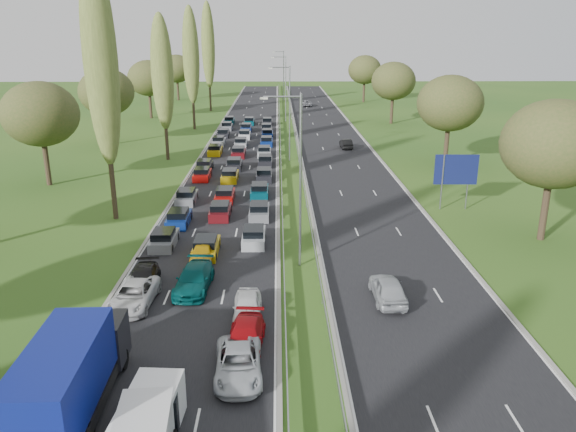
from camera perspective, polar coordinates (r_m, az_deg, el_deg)
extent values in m
plane|color=#285019|center=(75.47, 0.13, 5.97)|extent=(260.00, 260.00, 0.00)
cube|color=black|center=(78.08, -4.90, 6.31)|extent=(10.50, 215.00, 0.04)
cube|color=black|center=(78.34, 5.06, 6.35)|extent=(10.50, 215.00, 0.04)
cube|color=gray|center=(77.79, -0.76, 6.75)|extent=(0.06, 215.00, 0.32)
cube|color=gray|center=(77.84, 0.94, 6.75)|extent=(0.06, 215.00, 0.32)
cylinder|color=gray|center=(38.08, 1.27, 3.32)|extent=(0.18, 0.18, 12.00)
cylinder|color=gray|center=(72.48, 0.17, 10.29)|extent=(0.18, 0.18, 12.00)
cylinder|color=gray|center=(107.27, -0.24, 12.76)|extent=(0.18, 0.18, 12.00)
cylinder|color=gray|center=(142.16, -0.44, 14.02)|extent=(0.18, 0.18, 12.00)
cylinder|color=#2D2116|center=(51.31, -17.46, 3.97)|extent=(0.44, 0.44, 7.92)
ellipsoid|color=#56642B|center=(50.01, -18.51, 14.78)|extent=(2.80, 2.80, 17.60)
cylinder|color=#2D2116|center=(75.27, -12.25, 8.05)|extent=(0.44, 0.44, 6.48)
ellipsoid|color=#56642B|center=(74.39, -12.66, 14.07)|extent=(2.80, 2.80, 14.40)
cylinder|color=#2D2116|center=(99.62, -9.57, 10.74)|extent=(0.44, 0.44, 7.20)
ellipsoid|color=#56642B|center=(98.95, -9.84, 15.80)|extent=(2.80, 2.80, 16.00)
cylinder|color=#2D2116|center=(124.22, -7.92, 12.35)|extent=(0.44, 0.44, 7.92)
ellipsoid|color=#56642B|center=(123.69, -8.12, 16.82)|extent=(2.80, 2.80, 17.60)
cylinder|color=#2D2116|center=(66.16, -23.30, 4.95)|extent=(0.56, 0.56, 4.84)
ellipsoid|color=#38471E|center=(65.31, -23.87, 9.46)|extent=(8.00, 8.00, 6.80)
cylinder|color=#2D2116|center=(88.46, -17.64, 8.50)|extent=(0.56, 0.56, 4.84)
ellipsoid|color=#38471E|center=(87.83, -17.97, 11.90)|extent=(8.00, 8.00, 6.80)
cylinder|color=#2D2116|center=(115.34, -13.80, 10.83)|extent=(0.56, 0.56, 4.84)
ellipsoid|color=#38471E|center=(114.86, -14.00, 13.44)|extent=(8.00, 8.00, 6.80)
cylinder|color=#2D2116|center=(146.57, -11.12, 12.41)|extent=(0.56, 0.56, 4.84)
ellipsoid|color=#38471E|center=(146.19, -11.24, 14.47)|extent=(8.00, 8.00, 6.80)
cylinder|color=#2D2116|center=(48.62, 24.61, 0.52)|extent=(0.56, 0.56, 4.84)
ellipsoid|color=#38471E|center=(47.47, 25.43, 6.61)|extent=(8.00, 8.00, 6.80)
cylinder|color=#2D2116|center=(73.16, 15.78, 6.85)|extent=(0.56, 0.56, 4.84)
ellipsoid|color=#38471E|center=(72.39, 16.14, 10.95)|extent=(8.00, 8.00, 6.80)
cylinder|color=#2D2116|center=(106.75, 10.50, 10.51)|extent=(0.56, 0.56, 4.84)
ellipsoid|color=#38471E|center=(106.22, 10.66, 13.34)|extent=(8.00, 8.00, 6.80)
cylinder|color=#2D2116|center=(141.02, 7.71, 12.38)|extent=(0.56, 0.56, 4.84)
ellipsoid|color=#38471E|center=(140.63, 7.80, 14.52)|extent=(8.00, 8.00, 6.80)
cube|color=slate|center=(44.39, -12.47, -2.49)|extent=(1.75, 4.00, 0.80)
cube|color=navy|center=(49.21, -11.01, -0.37)|extent=(1.75, 4.00, 0.80)
cube|color=slate|center=(55.60, -10.24, 1.80)|extent=(1.75, 4.00, 0.80)
cube|color=#A50C0A|center=(64.43, -8.70, 4.09)|extent=(1.75, 4.00, 0.80)
cube|color=black|center=(68.62, -8.48, 4.95)|extent=(1.75, 4.00, 0.80)
cube|color=#BF990C|center=(77.90, -7.41, 6.53)|extent=(1.75, 4.00, 0.80)
cube|color=#B2B7BC|center=(84.58, -7.04, 7.44)|extent=(1.75, 4.00, 0.80)
cube|color=black|center=(91.36, -6.57, 8.23)|extent=(1.75, 4.00, 0.80)
cube|color=slate|center=(98.67, -6.20, 8.96)|extent=(1.75, 4.00, 0.80)
cube|color=#053F4C|center=(105.55, -5.97, 9.54)|extent=(1.75, 4.00, 0.80)
cube|color=#BF990C|center=(42.22, -8.30, -3.32)|extent=(1.75, 4.00, 0.80)
cube|color=#590F14|center=(50.65, -6.88, 0.36)|extent=(1.75, 4.00, 0.80)
cube|color=#A50C0A|center=(55.60, -6.42, 1.97)|extent=(1.75, 4.00, 0.80)
cube|color=#BF990C|center=(63.33, -5.92, 3.96)|extent=(1.75, 4.00, 0.80)
cube|color=black|center=(69.05, -5.47, 5.14)|extent=(1.75, 4.00, 0.80)
cube|color=#590F14|center=(76.15, -5.04, 6.35)|extent=(1.75, 4.00, 0.80)
cube|color=#B2B7BC|center=(82.96, -4.80, 7.31)|extent=(1.75, 4.00, 0.80)
cube|color=silver|center=(90.03, -4.42, 8.15)|extent=(1.75, 4.00, 0.80)
cube|color=navy|center=(96.77, -4.26, 8.84)|extent=(1.75, 4.00, 0.80)
cube|color=#053F4C|center=(104.22, -3.94, 9.49)|extent=(1.75, 4.00, 0.80)
cube|color=#B2B7BC|center=(44.04, -3.49, -2.25)|extent=(1.75, 4.00, 0.80)
cube|color=slate|center=(50.30, -2.93, 0.35)|extent=(1.75, 4.00, 0.80)
cube|color=#053F4C|center=(56.95, -2.91, 2.45)|extent=(1.75, 4.00, 0.80)
cube|color=black|center=(63.51, -2.44, 4.08)|extent=(1.75, 4.00, 0.80)
cube|color=black|center=(70.72, -2.33, 5.51)|extent=(1.75, 4.00, 0.80)
cube|color=#B2B7BC|center=(76.39, -2.43, 6.44)|extent=(1.75, 4.00, 0.80)
cube|color=navy|center=(83.88, -2.19, 7.48)|extent=(1.75, 4.00, 0.80)
cube|color=navy|center=(90.71, -2.10, 8.27)|extent=(1.75, 4.00, 0.80)
cube|color=black|center=(96.29, -2.20, 8.83)|extent=(1.75, 4.00, 0.80)
cube|color=black|center=(103.48, -2.12, 9.46)|extent=(1.75, 4.00, 0.80)
imported|color=silver|center=(35.27, -15.40, -7.73)|extent=(2.53, 5.09, 1.38)
imported|color=black|center=(37.36, -14.52, -6.22)|extent=(2.16, 4.68, 1.33)
imported|color=#044948|center=(36.51, -9.53, -6.32)|extent=(2.37, 5.20, 1.48)
imported|color=#B98E0C|center=(40.95, -8.64, -3.63)|extent=(1.70, 4.02, 1.36)
imported|color=#AEB2B8|center=(27.71, -5.06, -14.69)|extent=(2.48, 4.92, 1.33)
imported|color=#9E090F|center=(29.82, -4.34, -12.15)|extent=(2.16, 4.64, 1.31)
imported|color=silver|center=(32.73, -4.14, -9.17)|extent=(1.71, 4.10, 1.39)
imported|color=#9FA3A8|center=(35.17, 10.13, -7.27)|extent=(1.88, 4.55, 1.54)
imported|color=black|center=(81.84, 5.92, 7.32)|extent=(1.59, 4.16, 1.35)
imported|color=gray|center=(131.83, 1.94, 11.39)|extent=(2.24, 4.76, 1.31)
cube|color=black|center=(26.87, -20.71, -16.99)|extent=(2.44, 9.16, 0.50)
cube|color=navy|center=(25.02, -22.02, -14.95)|extent=(2.54, 6.92, 2.67)
cube|color=black|center=(29.19, -18.67, -11.83)|extent=(2.48, 2.24, 2.20)
cylinder|color=black|center=(29.64, -18.51, -13.67)|extent=(2.14, 1.00, 1.00)
cube|color=black|center=(24.62, -13.48, -19.08)|extent=(1.95, 0.80, 1.60)
cube|color=white|center=(24.10, -14.10, -19.85)|extent=(1.94, 4.86, 1.94)
cube|color=black|center=(25.83, -13.02, -17.15)|extent=(1.89, 0.78, 1.55)
cylinder|color=black|center=(25.89, -15.08, -18.85)|extent=(0.24, 0.66, 0.66)
cylinder|color=gray|center=(53.97, 15.39, 3.32)|extent=(0.16, 0.16, 5.20)
cylinder|color=gray|center=(54.70, 17.81, 3.29)|extent=(0.16, 0.16, 5.20)
cube|color=#121950|center=(54.05, 16.72, 4.54)|extent=(4.00, 0.22, 2.80)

